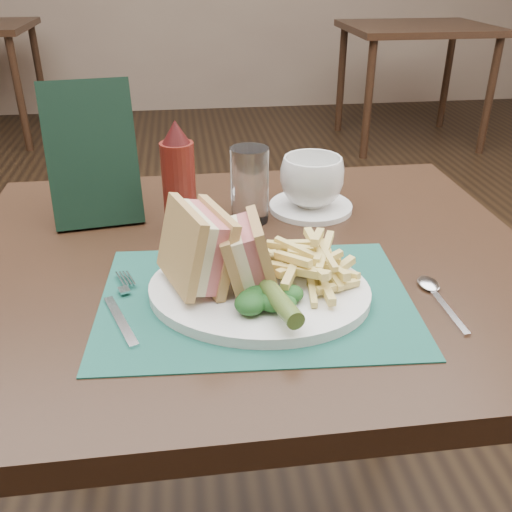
# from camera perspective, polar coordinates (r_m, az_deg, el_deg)

# --- Properties ---
(floor) EXTENTS (7.00, 7.00, 0.00)m
(floor) POSITION_cam_1_polar(r_m,az_deg,el_deg) (1.73, -2.54, -14.24)
(floor) COLOR black
(floor) RESTS_ON ground
(wall_back) EXTENTS (6.00, 0.00, 6.00)m
(wall_back) POSITION_cam_1_polar(r_m,az_deg,el_deg) (4.91, -6.41, 14.41)
(wall_back) COLOR gray
(wall_back) RESTS_ON ground
(table_main) EXTENTS (0.90, 0.75, 0.75)m
(table_main) POSITION_cam_1_polar(r_m,az_deg,el_deg) (1.11, -0.47, -17.32)
(table_main) COLOR black
(table_main) RESTS_ON ground
(table_bg_right) EXTENTS (0.90, 0.75, 0.75)m
(table_bg_right) POSITION_cam_1_polar(r_m,az_deg,el_deg) (4.06, 15.25, 16.14)
(table_bg_right) COLOR black
(table_bg_right) RESTS_ON ground
(placemat) EXTENTS (0.43, 0.32, 0.00)m
(placemat) POSITION_cam_1_polar(r_m,az_deg,el_deg) (0.77, -0.01, -4.31)
(placemat) COLOR #184F43
(placemat) RESTS_ON table_main
(plate) EXTENTS (0.35, 0.31, 0.01)m
(plate) POSITION_cam_1_polar(r_m,az_deg,el_deg) (0.77, 0.29, -3.49)
(plate) COLOR white
(plate) RESTS_ON placemat
(sandwich_half_a) EXTENTS (0.11, 0.14, 0.12)m
(sandwich_half_a) POSITION_cam_1_polar(r_m,az_deg,el_deg) (0.74, -7.46, 0.65)
(sandwich_half_a) COLOR tan
(sandwich_half_a) RESTS_ON plate
(sandwich_half_b) EXTENTS (0.08, 0.10, 0.10)m
(sandwich_half_b) POSITION_cam_1_polar(r_m,az_deg,el_deg) (0.75, -2.55, 0.24)
(sandwich_half_b) COLOR tan
(sandwich_half_b) RESTS_ON plate
(kale_garnish) EXTENTS (0.11, 0.08, 0.03)m
(kale_garnish) POSITION_cam_1_polar(r_m,az_deg,el_deg) (0.72, 1.23, -4.20)
(kale_garnish) COLOR #163E19
(kale_garnish) RESTS_ON plate
(pickle_spear) EXTENTS (0.05, 0.12, 0.03)m
(pickle_spear) POSITION_cam_1_polar(r_m,az_deg,el_deg) (0.71, 2.03, -4.10)
(pickle_spear) COLOR #445E23
(pickle_spear) RESTS_ON plate
(fries_pile) EXTENTS (0.18, 0.20, 0.06)m
(fries_pile) POSITION_cam_1_polar(r_m,az_deg,el_deg) (0.78, 5.21, -0.03)
(fries_pile) COLOR #E5D072
(fries_pile) RESTS_ON plate
(fork) EXTENTS (0.09, 0.17, 0.01)m
(fork) POSITION_cam_1_polar(r_m,az_deg,el_deg) (0.77, -13.27, -4.79)
(fork) COLOR silver
(fork) RESTS_ON placemat
(spoon) EXTENTS (0.04, 0.15, 0.01)m
(spoon) POSITION_cam_1_polar(r_m,az_deg,el_deg) (0.80, 18.09, -4.21)
(spoon) COLOR silver
(spoon) RESTS_ON table_main
(saucer) EXTENTS (0.18, 0.18, 0.01)m
(saucer) POSITION_cam_1_polar(r_m,az_deg,el_deg) (1.04, 5.48, 4.92)
(saucer) COLOR white
(saucer) RESTS_ON table_main
(coffee_cup) EXTENTS (0.16, 0.16, 0.09)m
(coffee_cup) POSITION_cam_1_polar(r_m,az_deg,el_deg) (1.02, 5.61, 7.45)
(coffee_cup) COLOR white
(coffee_cup) RESTS_ON saucer
(drinking_glass) EXTENTS (0.07, 0.07, 0.13)m
(drinking_glass) POSITION_cam_1_polar(r_m,az_deg,el_deg) (0.97, -0.65, 7.09)
(drinking_glass) COLOR silver
(drinking_glass) RESTS_ON table_main
(ketchup_bottle) EXTENTS (0.07, 0.07, 0.19)m
(ketchup_bottle) POSITION_cam_1_polar(r_m,az_deg,el_deg) (0.94, -7.75, 7.81)
(ketchup_bottle) COLOR #56140E
(ketchup_bottle) RESTS_ON table_main
(check_presenter) EXTENTS (0.16, 0.11, 0.23)m
(check_presenter) POSITION_cam_1_polar(r_m,az_deg,el_deg) (1.00, -16.07, 9.71)
(check_presenter) COLOR black
(check_presenter) RESTS_ON table_main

